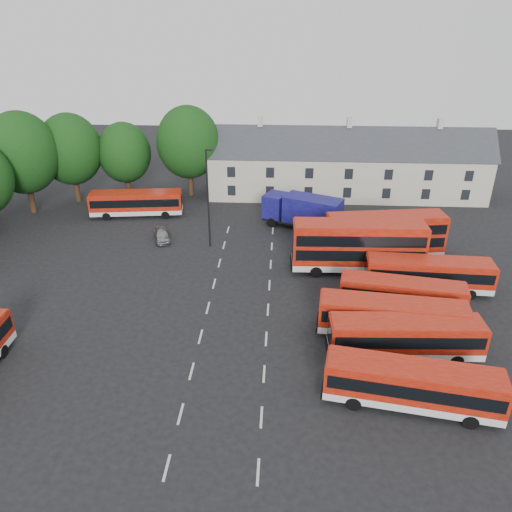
# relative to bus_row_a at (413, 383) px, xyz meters

# --- Properties ---
(ground) EXTENTS (140.00, 140.00, 0.00)m
(ground) POSITION_rel_bus_row_a_xyz_m (-14.22, 8.50, -1.82)
(ground) COLOR black
(ground) RESTS_ON ground
(lane_markings) EXTENTS (5.15, 33.80, 0.01)m
(lane_markings) POSITION_rel_bus_row_a_xyz_m (-11.72, 10.50, -1.81)
(lane_markings) COLOR beige
(lane_markings) RESTS_ON ground
(treeline) EXTENTS (29.92, 32.59, 12.01)m
(treeline) POSITION_rel_bus_row_a_xyz_m (-34.96, 27.87, 4.87)
(treeline) COLOR black
(treeline) RESTS_ON ground
(terrace_houses) EXTENTS (35.70, 7.13, 10.06)m
(terrace_houses) POSITION_rel_bus_row_a_xyz_m (-0.22, 38.50, 2.04)
(terrace_houses) COLOR beige
(terrace_houses) RESTS_ON ground
(bus_row_a) EXTENTS (10.95, 4.19, 3.02)m
(bus_row_a) POSITION_rel_bus_row_a_xyz_m (0.00, 0.00, 0.00)
(bus_row_a) COLOR silver
(bus_row_a) RESTS_ON ground
(bus_row_b) EXTENTS (10.78, 2.90, 3.02)m
(bus_row_b) POSITION_rel_bus_row_a_xyz_m (0.62, 5.00, -0.00)
(bus_row_b) COLOR silver
(bus_row_b) RESTS_ON ground
(bus_row_c) EXTENTS (11.05, 3.66, 3.07)m
(bus_row_c) POSITION_rel_bus_row_a_xyz_m (0.14, 7.35, 0.03)
(bus_row_c) COLOR silver
(bus_row_c) RESTS_ON ground
(bus_row_d) EXTENTS (10.12, 3.86, 2.79)m
(bus_row_d) POSITION_rel_bus_row_a_xyz_m (1.59, 10.95, -0.14)
(bus_row_d) COLOR silver
(bus_row_d) RESTS_ON ground
(bus_row_e) EXTENTS (10.80, 3.04, 3.02)m
(bus_row_e) POSITION_rel_bus_row_a_xyz_m (4.56, 14.34, -0.00)
(bus_row_e) COLOR silver
(bus_row_e) RESTS_ON ground
(bus_dd_south) EXTENTS (12.11, 3.11, 4.94)m
(bus_dd_south) POSITION_rel_bus_row_a_xyz_m (-1.18, 17.60, 0.99)
(bus_dd_south) COLOR silver
(bus_dd_south) RESTS_ON ground
(bus_dd_north) EXTENTS (11.61, 4.16, 4.66)m
(bus_dd_north) POSITION_rel_bus_row_a_xyz_m (1.78, 20.41, 0.84)
(bus_dd_north) COLOR silver
(bus_dd_north) RESTS_ON ground
(bus_north) EXTENTS (10.80, 3.68, 2.99)m
(bus_north) POSITION_rel_bus_row_a_xyz_m (-25.35, 29.91, -0.02)
(bus_north) COLOR silver
(bus_north) RESTS_ON ground
(box_truck) EXTENTS (9.06, 6.05, 3.81)m
(box_truck) POSITION_rel_bus_row_a_xyz_m (-5.92, 27.35, 0.32)
(box_truck) COLOR black
(box_truck) RESTS_ON ground
(silver_car) EXTENTS (2.57, 3.92, 1.24)m
(silver_car) POSITION_rel_bus_row_a_xyz_m (-20.97, 23.42, -1.20)
(silver_car) COLOR #989B9F
(silver_car) RESTS_ON ground
(lamppost) EXTENTS (0.71, 0.31, 10.27)m
(lamppost) POSITION_rel_bus_row_a_xyz_m (-15.61, 22.23, 3.67)
(lamppost) COLOR black
(lamppost) RESTS_ON ground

